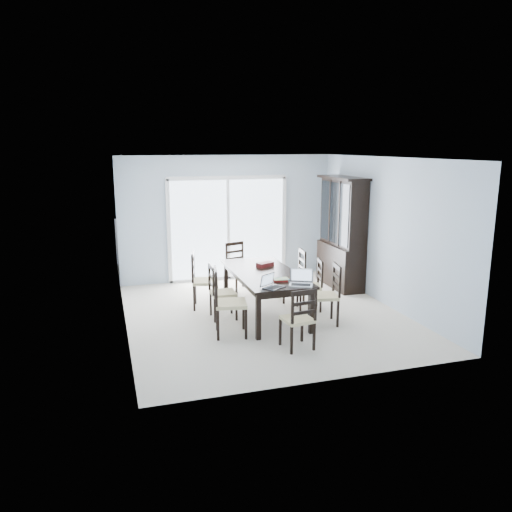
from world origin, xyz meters
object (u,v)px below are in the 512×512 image
(dining_table, at_px, (265,276))
(chair_right_mid, at_px, (314,279))
(game_box, at_px, (265,265))
(chair_left_near, at_px, (224,294))
(china_hutch, at_px, (342,234))
(laptop_silver, at_px, (301,282))
(chair_end_near, at_px, (300,313))
(laptop_dark, at_px, (274,285))
(chair_right_far, at_px, (296,269))
(chair_right_near, at_px, (330,288))
(chair_end_far, at_px, (237,261))
(cell_phone, at_px, (283,287))
(chair_left_mid, at_px, (218,286))
(chair_left_far, at_px, (200,274))
(hot_tub, at_px, (200,249))

(dining_table, xyz_separation_m, chair_right_mid, (0.91, 0.04, -0.13))
(game_box, bearing_deg, chair_left_near, -133.58)
(china_hutch, distance_m, laptop_silver, 2.82)
(chair_end_near, bearing_deg, dining_table, 84.54)
(chair_right_mid, height_order, chair_end_near, chair_end_near)
(chair_end_near, height_order, laptop_dark, chair_end_near)
(china_hutch, distance_m, chair_right_far, 1.43)
(chair_right_near, relative_size, laptop_dark, 3.11)
(chair_right_mid, relative_size, chair_end_far, 0.94)
(chair_right_near, height_order, chair_end_far, chair_right_near)
(chair_right_near, height_order, laptop_dark, chair_right_near)
(cell_phone, bearing_deg, laptop_silver, 32.25)
(chair_left_mid, relative_size, laptop_dark, 2.93)
(laptop_silver, bearing_deg, cell_phone, -155.79)
(chair_right_mid, xyz_separation_m, laptop_dark, (-1.08, -0.99, 0.26))
(dining_table, bearing_deg, laptop_dark, -100.02)
(chair_right_near, bearing_deg, dining_table, 63.70)
(laptop_dark, distance_m, game_box, 1.33)
(china_hutch, height_order, chair_right_far, china_hutch)
(china_hutch, bearing_deg, chair_left_far, -170.04)
(laptop_dark, bearing_deg, chair_right_near, -17.91)
(chair_left_mid, xyz_separation_m, chair_right_near, (1.65, -0.74, 0.03))
(chair_end_near, bearing_deg, laptop_silver, 61.45)
(dining_table, height_order, cell_phone, cell_phone)
(chair_right_mid, bearing_deg, chair_right_far, 21.37)
(chair_right_near, relative_size, hot_tub, 0.53)
(chair_right_near, bearing_deg, game_box, 47.64)
(chair_right_mid, bearing_deg, chair_end_near, 163.33)
(chair_left_mid, height_order, chair_end_near, chair_left_mid)
(chair_right_mid, xyz_separation_m, chair_end_far, (-0.95, 1.60, 0.03))
(dining_table, distance_m, laptop_dark, 0.97)
(chair_end_near, distance_m, chair_end_far, 3.17)
(chair_left_near, distance_m, chair_right_mid, 1.91)
(chair_right_near, bearing_deg, chair_end_far, 32.49)
(dining_table, distance_m, chair_right_far, 1.05)
(dining_table, bearing_deg, chair_right_near, -37.39)
(china_hutch, xyz_separation_m, hot_tub, (-2.45, 2.21, -0.60))
(laptop_dark, bearing_deg, chair_end_near, -105.50)
(chair_right_near, relative_size, chair_end_near, 1.08)
(laptop_silver, xyz_separation_m, game_box, (-0.14, 1.29, -0.02))
(laptop_silver, relative_size, hot_tub, 0.20)
(chair_left_far, height_order, chair_right_near, chair_left_far)
(hot_tub, bearing_deg, laptop_dark, -86.64)
(chair_end_near, height_order, cell_phone, chair_end_near)
(laptop_silver, bearing_deg, chair_right_far, 96.21)
(chair_end_far, xyz_separation_m, cell_phone, (0.01, -2.57, 0.18))
(chair_right_mid, bearing_deg, chair_end_far, 43.54)
(chair_left_mid, bearing_deg, cell_phone, 38.44)
(dining_table, xyz_separation_m, chair_right_far, (0.82, 0.64, -0.10))
(chair_left_far, distance_m, laptop_silver, 2.07)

